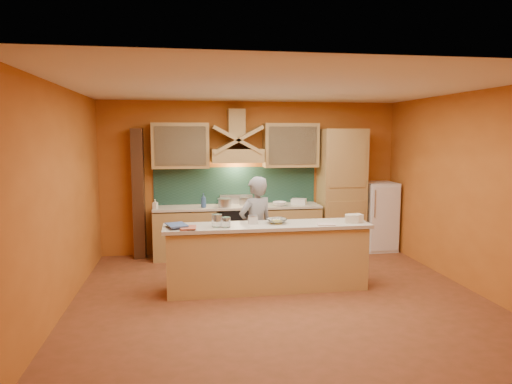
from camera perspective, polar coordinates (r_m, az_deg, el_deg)
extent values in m
cube|color=brown|center=(6.40, 2.83, -12.85)|extent=(5.50, 5.00, 0.01)
cube|color=white|center=(6.05, 2.99, 12.93)|extent=(5.50, 5.00, 0.01)
cube|color=#BC6624|center=(8.52, -0.55, 1.83)|extent=(5.50, 0.02, 2.80)
cube|color=#BC6624|center=(3.70, 10.93, -5.32)|extent=(5.50, 0.02, 2.80)
cube|color=#BC6624|center=(6.13, -23.13, -0.83)|extent=(0.02, 5.00, 2.80)
cube|color=#BC6624|center=(7.16, 24.99, 0.15)|extent=(0.02, 5.00, 2.80)
cube|color=tan|center=(8.28, -8.86, -5.21)|extent=(1.10, 0.60, 0.86)
cube|color=tan|center=(8.49, 4.11, -4.83)|extent=(1.10, 0.60, 0.86)
cube|color=beige|center=(8.25, -2.31, -1.85)|extent=(3.00, 0.62, 0.04)
cube|color=black|center=(8.33, -2.29, -4.91)|extent=(0.60, 0.58, 0.90)
cube|color=#193830|center=(8.48, -2.54, 0.78)|extent=(3.00, 0.03, 0.70)
cube|color=tan|center=(8.20, -2.38, 4.56)|extent=(0.92, 0.50, 0.24)
cube|color=tan|center=(8.30, -2.48, 8.60)|extent=(0.30, 0.30, 0.50)
cube|color=tan|center=(8.22, -9.43, 5.73)|extent=(1.00, 0.35, 0.80)
cube|color=tan|center=(8.44, 4.35, 5.84)|extent=(1.00, 0.35, 0.80)
cube|color=tan|center=(8.65, 10.62, 0.13)|extent=(0.80, 0.60, 2.30)
cube|color=white|center=(9.00, 15.05, -2.94)|extent=(0.58, 0.60, 1.30)
cube|color=#472816|center=(8.34, -14.46, -0.23)|extent=(0.20, 0.30, 2.30)
cube|color=tan|center=(6.53, 1.44, -8.39)|extent=(2.80, 0.55, 0.88)
cube|color=beige|center=(6.42, 1.45, -4.26)|extent=(2.90, 0.62, 0.05)
imported|color=gray|center=(6.87, -0.02, -4.61)|extent=(0.68, 0.58, 1.58)
cylinder|color=silver|center=(8.07, -3.96, -1.51)|extent=(0.27, 0.27, 0.15)
cylinder|color=#BCBBC3|center=(8.30, -1.42, -1.31)|extent=(0.23, 0.23, 0.14)
imported|color=silver|center=(8.05, -12.49, -1.49)|extent=(0.10, 0.10, 0.17)
imported|color=#2F4E81|center=(8.05, -6.58, -1.06)|extent=(0.11, 0.11, 0.25)
imported|color=white|center=(8.21, 2.96, -1.48)|extent=(0.30, 0.30, 0.08)
cube|color=silver|center=(8.48, 5.37, -1.17)|extent=(0.33, 0.30, 0.10)
imported|color=#AE553E|center=(6.16, -9.48, -4.48)|extent=(0.22, 0.29, 0.03)
imported|color=#40598D|center=(6.23, -10.97, -4.19)|extent=(0.33, 0.39, 0.03)
cylinder|color=white|center=(6.22, -4.92, -3.58)|extent=(0.17, 0.17, 0.18)
cylinder|color=silver|center=(6.21, -3.82, -3.78)|extent=(0.16, 0.16, 0.14)
cube|color=silver|center=(6.44, -0.39, -3.52)|extent=(0.13, 0.13, 0.10)
imported|color=white|center=(6.47, 2.59, -3.63)|extent=(0.31, 0.31, 0.07)
cube|color=beige|center=(6.43, 8.76, -4.02)|extent=(0.27, 0.22, 0.02)
cube|color=beige|center=(6.69, 12.34, -3.22)|extent=(0.19, 0.16, 0.12)
cube|color=beige|center=(6.65, 11.88, -3.28)|extent=(0.22, 0.20, 0.11)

